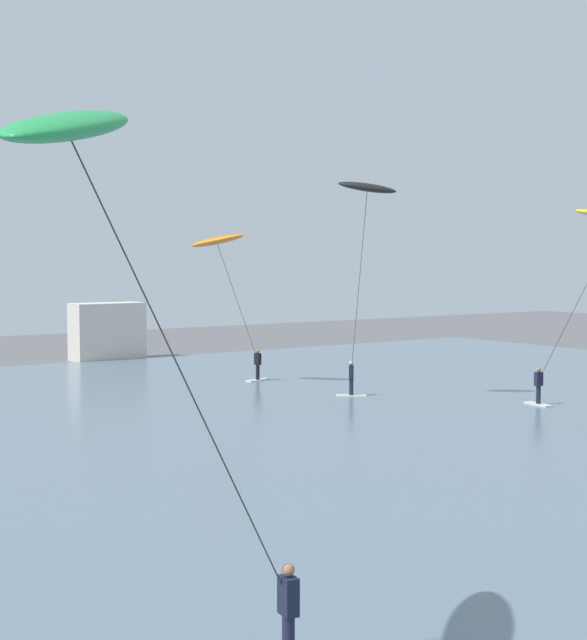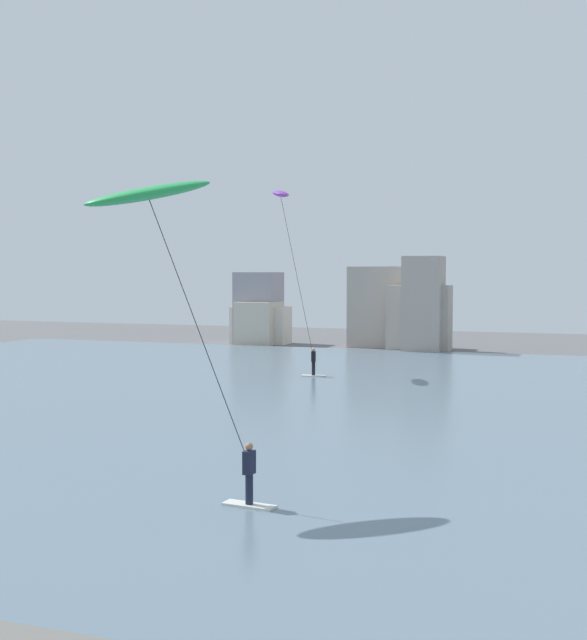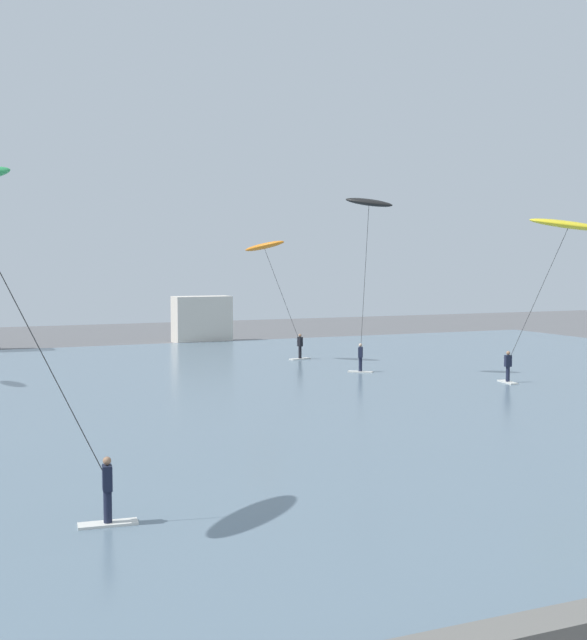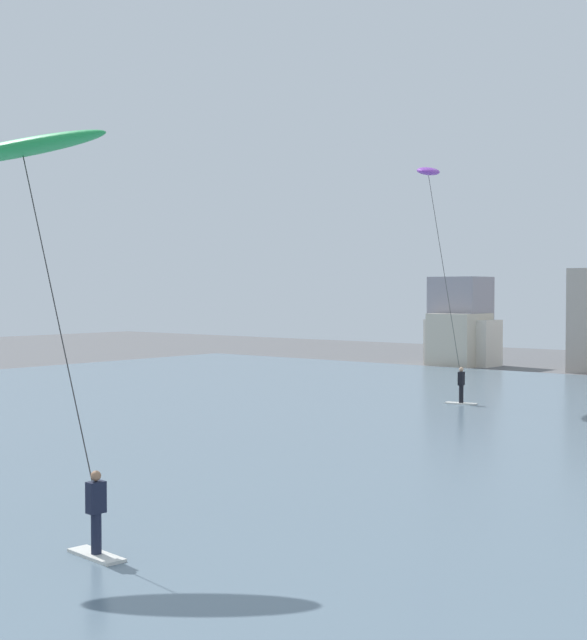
% 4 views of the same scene
% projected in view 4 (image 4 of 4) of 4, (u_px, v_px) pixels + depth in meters
% --- Properties ---
extents(kitesurfer_green, '(5.52, 3.41, 8.67)m').
position_uv_depth(kitesurfer_green, '(28.00, 173.00, 19.85)').
color(kitesurfer_green, silver).
rests_on(kitesurfer_green, water_bay).
extents(kitesurfer_purple, '(4.14, 3.17, 11.02)m').
position_uv_depth(kitesurfer_purple, '(432.00, 193.00, 43.38)').
color(kitesurfer_purple, silver).
rests_on(kitesurfer_purple, water_bay).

